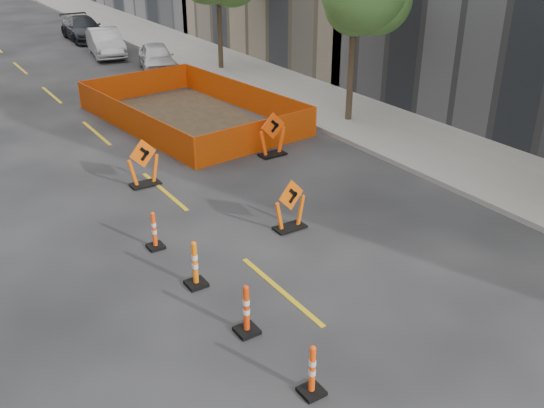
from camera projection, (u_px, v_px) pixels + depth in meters
ground_plane at (418, 408)px, 9.74m from camera, size 140.00×140.00×0.00m
sidewalk_right at (360, 118)px, 23.18m from camera, size 4.00×90.00×0.15m
channelizer_3 at (312, 370)px, 9.82m from camera, size 0.39×0.39×0.98m
channelizer_4 at (246, 309)px, 11.26m from camera, size 0.42×0.42×1.06m
channelizer_5 at (195, 264)px, 12.70m from camera, size 0.42×0.42×1.07m
channelizer_6 at (154, 230)px, 14.17m from camera, size 0.37×0.37×0.95m
chevron_sign_left at (143, 162)px, 17.36m from camera, size 1.03×0.71×1.43m
chevron_sign_center at (290, 205)px, 14.95m from camera, size 0.98×0.69×1.35m
chevron_sign_right at (272, 134)px, 19.50m from camera, size 0.99×0.60×1.47m
safety_fence at (190, 107)px, 22.88m from camera, size 5.93×9.05×1.07m
parked_car_near at (157, 57)px, 30.13m from camera, size 2.58×4.20×1.34m
parked_car_mid at (105, 42)px, 33.23m from camera, size 2.25×4.60×1.45m
parked_car_far at (83, 29)px, 37.37m from camera, size 2.16×4.89×1.40m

